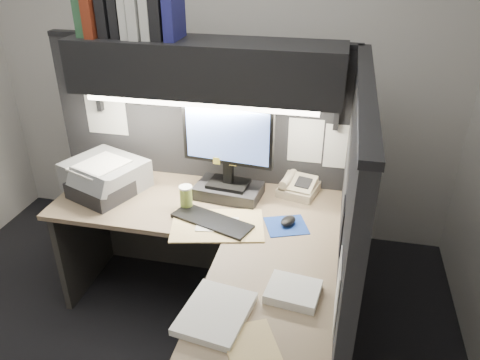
# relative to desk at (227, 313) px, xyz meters

# --- Properties ---
(floor) EXTENTS (3.50, 3.50, 0.00)m
(floor) POSITION_rel_desk_xyz_m (-0.43, 0.00, -0.44)
(floor) COLOR black
(floor) RESTS_ON ground
(wall_back) EXTENTS (3.50, 0.04, 2.70)m
(wall_back) POSITION_rel_desk_xyz_m (-0.43, 1.50, 0.91)
(wall_back) COLOR beige
(wall_back) RESTS_ON floor
(partition_back) EXTENTS (1.90, 0.06, 1.60)m
(partition_back) POSITION_rel_desk_xyz_m (-0.40, 0.93, 0.36)
(partition_back) COLOR black
(partition_back) RESTS_ON floor
(partition_right) EXTENTS (0.06, 1.50, 1.60)m
(partition_right) POSITION_rel_desk_xyz_m (0.55, 0.18, 0.36)
(partition_right) COLOR black
(partition_right) RESTS_ON floor
(desk) EXTENTS (1.70, 1.53, 0.73)m
(desk) POSITION_rel_desk_xyz_m (0.00, 0.00, 0.00)
(desk) COLOR #7C654F
(desk) RESTS_ON floor
(overhead_shelf) EXTENTS (1.55, 0.34, 0.30)m
(overhead_shelf) POSITION_rel_desk_xyz_m (-0.30, 0.75, 1.06)
(overhead_shelf) COLOR black
(overhead_shelf) RESTS_ON partition_back
(task_light_tube) EXTENTS (1.32, 0.04, 0.04)m
(task_light_tube) POSITION_rel_desk_xyz_m (-0.30, 0.61, 0.89)
(task_light_tube) COLOR white
(task_light_tube) RESTS_ON overhead_shelf
(monitor) EXTENTS (0.55, 0.28, 0.59)m
(monitor) POSITION_rel_desk_xyz_m (-0.15, 0.68, 0.52)
(monitor) COLOR black
(monitor) RESTS_ON desk
(keyboard) EXTENTS (0.49, 0.30, 0.02)m
(keyboard) POSITION_rel_desk_xyz_m (-0.17, 0.37, 0.30)
(keyboard) COLOR black
(keyboard) RESTS_ON desk
(mousepad) EXTENTS (0.28, 0.27, 0.00)m
(mousepad) POSITION_rel_desk_xyz_m (0.23, 0.43, 0.29)
(mousepad) COLOR navy
(mousepad) RESTS_ON desk
(mouse) EXTENTS (0.11, 0.13, 0.04)m
(mouse) POSITION_rel_desk_xyz_m (0.24, 0.45, 0.31)
(mouse) COLOR black
(mouse) RESTS_ON mousepad
(telephone) EXTENTS (0.26, 0.27, 0.09)m
(telephone) POSITION_rel_desk_xyz_m (0.26, 0.81, 0.33)
(telephone) COLOR beige
(telephone) RESTS_ON desk
(coffee_cup) EXTENTS (0.09, 0.09, 0.14)m
(coffee_cup) POSITION_rel_desk_xyz_m (-0.36, 0.49, 0.36)
(coffee_cup) COLOR #B8BB4A
(coffee_cup) RESTS_ON desk
(printer) EXTENTS (0.56, 0.52, 0.18)m
(printer) POSITION_rel_desk_xyz_m (-0.93, 0.62, 0.38)
(printer) COLOR gray
(printer) RESTS_ON desk
(notebook_stack) EXTENTS (0.42, 0.38, 0.10)m
(notebook_stack) POSITION_rel_desk_xyz_m (-0.92, 0.51, 0.34)
(notebook_stack) COLOR black
(notebook_stack) RESTS_ON desk
(open_folder) EXTENTS (0.57, 0.44, 0.01)m
(open_folder) POSITION_rel_desk_xyz_m (-0.14, 0.35, 0.29)
(open_folder) COLOR tan
(open_folder) RESTS_ON desk
(paper_stack_a) EXTENTS (0.25, 0.22, 0.04)m
(paper_stack_a) POSITION_rel_desk_xyz_m (0.34, -0.12, 0.31)
(paper_stack_a) COLOR white
(paper_stack_a) RESTS_ON desk
(paper_stack_b) EXTENTS (0.31, 0.37, 0.03)m
(paper_stack_b) POSITION_rel_desk_xyz_m (0.03, -0.32, 0.30)
(paper_stack_b) COLOR white
(paper_stack_b) RESTS_ON desk
(manila_stack) EXTENTS (0.29, 0.31, 0.01)m
(manila_stack) POSITION_rel_desk_xyz_m (0.22, -0.45, 0.29)
(manila_stack) COLOR tan
(manila_stack) RESTS_ON desk
(binder_row) EXTENTS (0.57, 0.25, 0.31)m
(binder_row) POSITION_rel_desk_xyz_m (-0.71, 0.75, 1.35)
(binder_row) COLOR #264D31
(binder_row) RESTS_ON overhead_shelf
(pinned_papers) EXTENTS (1.76, 1.31, 0.51)m
(pinned_papers) POSITION_rel_desk_xyz_m (-0.00, 0.56, 0.61)
(pinned_papers) COLOR white
(pinned_papers) RESTS_ON partition_back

